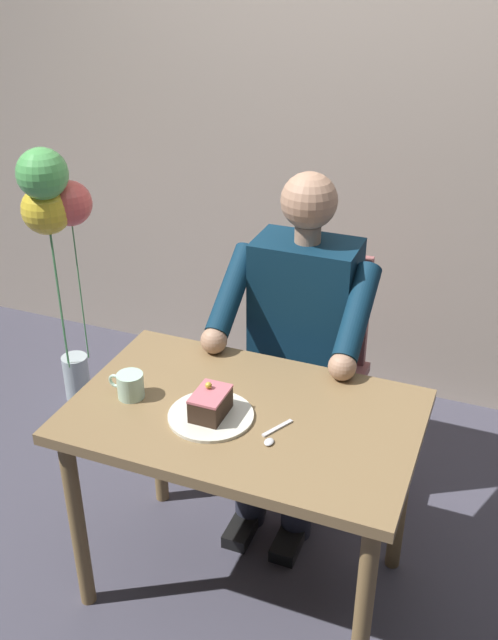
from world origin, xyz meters
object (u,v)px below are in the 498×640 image
at_px(dining_table, 244,437).
at_px(seated_person, 297,345).
at_px(coffee_cup, 130,385).
at_px(dessert_spoon, 273,435).
at_px(chair, 310,359).
at_px(cake_slice, 210,403).
at_px(balloon_display, 55,220).

relative_size(dining_table, seated_person, 0.81).
height_order(dining_table, coffee_cup, coffee_cup).
relative_size(seated_person, dessert_spoon, 9.06).
distance_m(chair, dessert_spoon, 0.79).
height_order(seated_person, cake_slice, seated_person).
bearing_deg(coffee_cup, dessert_spoon, 176.79).
distance_m(seated_person, balloon_display, 1.16).
xyz_separation_m(seated_person, cake_slice, (0.08, 0.56, 0.10)).
distance_m(chair, seated_person, 0.23).
bearing_deg(chair, coffee_cup, 64.57).
bearing_deg(dining_table, coffee_cup, 9.19).
height_order(dessert_spoon, balloon_display, balloon_display).
xyz_separation_m(seated_person, dessert_spoon, (-0.12, 0.58, 0.06)).
bearing_deg(coffee_cup, seated_person, -121.88).
height_order(cake_slice, dessert_spoon, cake_slice).
relative_size(seated_person, cake_slice, 9.90).
xyz_separation_m(chair, dessert_spoon, (-0.12, 0.76, 0.21)).
height_order(dining_table, seated_person, seated_person).
distance_m(coffee_cup, dessert_spoon, 0.47).
relative_size(cake_slice, dessert_spoon, 0.92).
height_order(chair, cake_slice, chair).
relative_size(dessert_spoon, balloon_display, 0.11).
bearing_deg(chair, balloon_display, -0.99).
height_order(chair, dessert_spoon, chair).
height_order(seated_person, dessert_spoon, seated_person).
relative_size(coffee_cup, balloon_display, 0.10).
distance_m(seated_person, cake_slice, 0.58).
xyz_separation_m(dessert_spoon, balloon_display, (1.24, -0.78, 0.20)).
xyz_separation_m(chair, cake_slice, (0.08, 0.74, 0.25)).
xyz_separation_m(dining_table, seated_person, (0.00, -0.50, 0.04)).
bearing_deg(balloon_display, dining_table, 148.14).
distance_m(cake_slice, dessert_spoon, 0.20).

